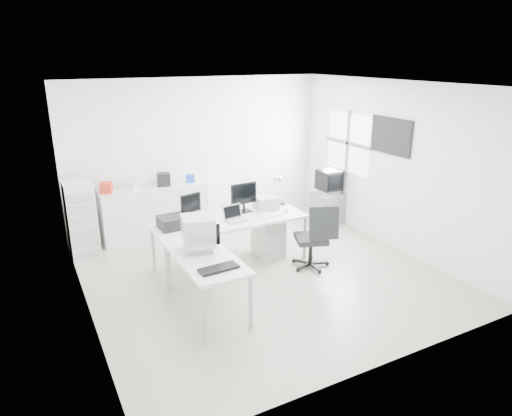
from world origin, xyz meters
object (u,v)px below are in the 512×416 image
inkjet_printer (176,222)px  laptop (236,214)px  office_chair (311,236)px  lcd_monitor_large (244,198)px  drawer_pedestal (268,238)px  filing_cabinet (81,220)px  tv_cabinet (328,208)px  laser_printer (266,203)px  crt_monitor (198,232)px  crt_tv (329,182)px  sideboard (155,212)px  lcd_monitor_small (191,207)px  side_desk (207,284)px  main_desk (231,242)px

inkjet_printer → laptop: 0.92m
office_chair → lcd_monitor_large: bearing=148.6°
drawer_pedestal → filing_cabinet: 3.06m
tv_cabinet → inkjet_printer: bearing=-167.4°
laser_printer → crt_monitor: size_ratio=0.71×
tv_cabinet → crt_tv: 0.53m
laptop → crt_tv: size_ratio=0.74×
laser_printer → sideboard: laser_printer is taller
drawer_pedestal → laser_printer: size_ratio=1.66×
drawer_pedestal → inkjet_printer: 1.64m
laser_printer → crt_monitor: bearing=-138.0°
crt_monitor → inkjet_printer: bearing=102.4°
laser_printer → sideboard: 2.13m
crt_monitor → tv_cabinet: bearing=39.4°
inkjet_printer → lcd_monitor_small: (0.30, 0.15, 0.13)m
side_desk → office_chair: bearing=13.0°
lcd_monitor_large → inkjet_printer: bearing=-175.3°
side_desk → crt_monitor: 0.68m
crt_monitor → office_chair: bearing=18.1°
main_desk → sideboard: size_ratio=1.27×
lcd_monitor_small → filing_cabinet: filing_cabinet is taller
crt_tv → sideboard: crt_tv is taller
main_desk → inkjet_printer: 0.97m
main_desk → drawer_pedestal: size_ratio=4.00×
drawer_pedestal → inkjet_printer: size_ratio=1.24×
drawer_pedestal → tv_cabinet: bearing=24.0°
drawer_pedestal → office_chair: (0.36, -0.71, 0.22)m
drawer_pedestal → laptop: laptop is taller
side_desk → filing_cabinet: (-1.16, 2.54, 0.25)m
main_desk → side_desk: 1.39m
lcd_monitor_large → laptop: bearing=-133.1°
crt_tv → lcd_monitor_small: bearing=-168.9°
main_desk → laptop: size_ratio=6.48×
laser_printer → sideboard: size_ratio=0.19×
tv_cabinet → drawer_pedestal: bearing=-156.0°
side_desk → lcd_monitor_large: (1.20, 1.35, 0.61)m
laser_printer → office_chair: office_chair is taller
crt_tv → side_desk: bearing=-149.7°
lcd_monitor_small → sideboard: lcd_monitor_small is taller
crt_tv → tv_cabinet: bearing=0.0°
laptop → main_desk: bearing=107.6°
lcd_monitor_small → laptop: size_ratio=1.15×
side_desk → drawer_pedestal: 1.93m
crt_tv → sideboard: bearing=165.0°
side_desk → laser_printer: 2.13m
main_desk → crt_tv: (2.49, 0.85, 0.46)m
laser_printer → sideboard: bearing=143.0°
filing_cabinet → crt_tv: bearing=-7.4°
laptop → side_desk: bearing=-141.0°
office_chair → crt_tv: (1.43, 1.51, 0.31)m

